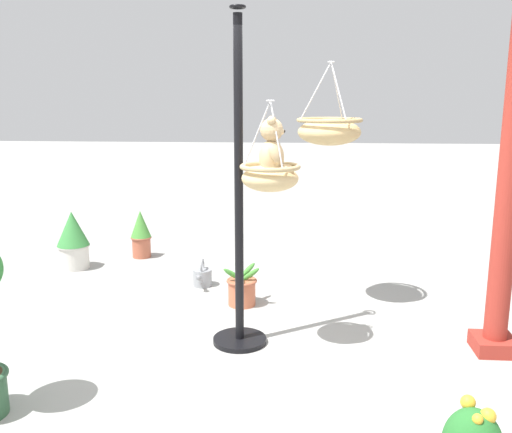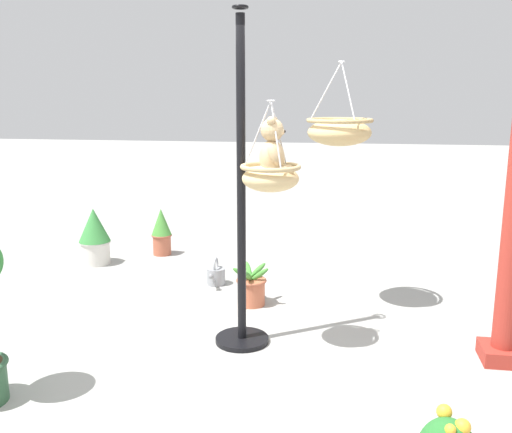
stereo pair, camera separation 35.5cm
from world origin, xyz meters
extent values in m
plane|color=#9E9E99|center=(0.00, 0.00, 0.00)|extent=(40.00, 40.00, 0.00)
cylinder|color=black|center=(-0.23, -0.08, 1.29)|extent=(0.07, 0.07, 2.59)
cylinder|color=black|center=(-0.23, -0.08, 0.02)|extent=(0.44, 0.44, 0.04)
torus|color=black|center=(-0.23, -0.08, 2.63)|extent=(0.12, 0.12, 0.02)
ellipsoid|color=tan|center=(-0.08, 0.17, 1.39)|extent=(0.43, 0.43, 0.19)
torus|color=tan|center=(-0.08, 0.17, 1.48)|extent=(0.45, 0.45, 0.04)
ellipsoid|color=silver|center=(-0.08, 0.17, 1.41)|extent=(0.37, 0.37, 0.16)
cylinder|color=#B7B7BC|center=(0.00, 0.22, 1.72)|extent=(0.19, 0.11, 0.48)
cylinder|color=#B7B7BC|center=(-0.17, 0.22, 1.72)|extent=(0.19, 0.11, 0.48)
cylinder|color=#B7B7BC|center=(-0.08, 0.07, 1.72)|extent=(0.01, 0.21, 0.48)
torus|color=#B7B7BC|center=(-0.08, 0.17, 1.96)|extent=(0.06, 0.06, 0.01)
ellipsoid|color=tan|center=(-0.08, 0.18, 1.55)|extent=(0.22, 0.19, 0.26)
sphere|color=tan|center=(-0.08, 0.18, 1.75)|extent=(0.19, 0.19, 0.17)
ellipsoid|color=#D9B683|center=(-0.08, 0.24, 1.74)|extent=(0.08, 0.07, 0.05)
sphere|color=black|center=(-0.08, 0.27, 1.74)|extent=(0.02, 0.02, 0.02)
sphere|color=tan|center=(-0.14, 0.18, 1.82)|extent=(0.06, 0.06, 0.06)
sphere|color=tan|center=(-0.02, 0.18, 1.82)|extent=(0.06, 0.06, 0.06)
ellipsoid|color=tan|center=(-0.20, 0.21, 1.58)|extent=(0.07, 0.13, 0.17)
ellipsoid|color=tan|center=(0.03, 0.21, 1.58)|extent=(0.07, 0.13, 0.17)
ellipsoid|color=tan|center=(-0.14, 0.27, 1.45)|extent=(0.08, 0.15, 0.08)
ellipsoid|color=tan|center=(-0.02, 0.27, 1.45)|extent=(0.08, 0.15, 0.08)
ellipsoid|color=tan|center=(-1.06, 0.65, 1.67)|extent=(0.57, 0.57, 0.24)
torus|color=tan|center=(-1.06, 0.65, 1.78)|extent=(0.59, 0.59, 0.04)
ellipsoid|color=silver|center=(-1.06, 0.65, 1.69)|extent=(0.50, 0.50, 0.19)
cylinder|color=#B7B7BC|center=(-0.95, 0.72, 2.03)|extent=(0.24, 0.15, 0.51)
cylinder|color=#B7B7BC|center=(-1.17, 0.72, 2.03)|extent=(0.24, 0.15, 0.51)
cylinder|color=#B7B7BC|center=(-1.06, 0.52, 2.03)|extent=(0.01, 0.27, 0.51)
torus|color=#B7B7BC|center=(-1.06, 0.65, 2.28)|extent=(0.06, 0.06, 0.01)
cylinder|color=#9E2D23|center=(-0.21, 1.95, 1.50)|extent=(0.18, 0.18, 2.99)
cube|color=#9E2D23|center=(-0.21, 1.95, 0.06)|extent=(0.32, 0.32, 0.12)
cylinder|color=beige|center=(-2.11, -2.23, 0.14)|extent=(0.34, 0.34, 0.28)
torus|color=#BCB7AE|center=(-2.11, -2.23, 0.27)|extent=(0.37, 0.37, 0.03)
cylinder|color=#382819|center=(-2.11, -2.23, 0.27)|extent=(0.30, 0.30, 0.03)
cone|color=#38843D|center=(-2.11, -2.23, 0.48)|extent=(0.37, 0.37, 0.40)
cylinder|color=#AD563D|center=(-2.63, -1.56, 0.13)|extent=(0.23, 0.23, 0.26)
torus|color=#9C4E37|center=(-2.63, -1.56, 0.25)|extent=(0.26, 0.26, 0.03)
cylinder|color=#382819|center=(-2.63, -1.56, 0.25)|extent=(0.20, 0.20, 0.03)
cone|color=#478E38|center=(-2.63, -1.56, 0.43)|extent=(0.25, 0.25, 0.34)
sphere|color=gold|center=(1.64, 1.22, 0.52)|extent=(0.05, 0.05, 0.05)
sphere|color=gold|center=(1.60, 1.29, 0.52)|extent=(0.08, 0.08, 0.08)
sphere|color=gold|center=(1.50, 1.22, 0.53)|extent=(0.07, 0.07, 0.07)
cylinder|color=#BC6042|center=(-1.08, -0.15, 0.13)|extent=(0.26, 0.26, 0.25)
torus|color=#A9573B|center=(-1.08, -0.15, 0.24)|extent=(0.30, 0.30, 0.03)
cylinder|color=#382819|center=(-1.08, -0.15, 0.24)|extent=(0.23, 0.23, 0.03)
ellipsoid|color=#478E38|center=(-0.99, -0.16, 0.32)|extent=(0.22, 0.08, 0.17)
ellipsoid|color=#478E38|center=(-1.06, -0.06, 0.32)|extent=(0.10, 0.21, 0.18)
ellipsoid|color=#478E38|center=(-1.17, -0.09, 0.33)|extent=(0.22, 0.16, 0.13)
ellipsoid|color=#478E38|center=(-1.16, -0.18, 0.32)|extent=(0.21, 0.13, 0.18)
ellipsoid|color=#478E38|center=(-1.04, -0.23, 0.32)|extent=(0.13, 0.21, 0.17)
cylinder|color=gray|center=(-1.60, -0.62, 0.09)|extent=(0.20, 0.20, 0.18)
cylinder|color=gray|center=(-1.46, -0.62, 0.11)|extent=(0.17, 0.04, 0.14)
sphere|color=slate|center=(-1.38, -0.62, 0.16)|extent=(0.06, 0.06, 0.06)
torus|color=gray|center=(-1.60, -0.62, 0.22)|extent=(0.16, 0.02, 0.16)
camera|label=1|loc=(4.06, 0.37, 2.00)|focal=39.41mm
camera|label=2|loc=(4.02, 0.72, 2.00)|focal=39.41mm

